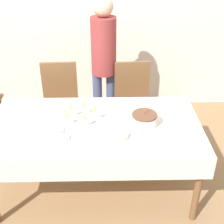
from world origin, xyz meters
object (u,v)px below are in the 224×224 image
Objects in this scene: dining_chair_far_right at (133,101)px; birthday_cake at (144,120)px; champagne_tray at (80,115)px; plate_stack_main at (113,134)px; dining_chair_far_left at (60,102)px; person_standing at (104,57)px.

birthday_cake is (0.02, -0.85, 0.28)m from dining_chair_far_right.
plate_stack_main is at bearing -38.35° from champagne_tray.
dining_chair_far_right reaches higher than plate_stack_main.
dining_chair_far_left is 2.61× the size of champagne_tray.
person_standing is (0.21, 0.96, 0.18)m from champagne_tray.
dining_chair_far_left is 1.23m from birthday_cake.
birthday_cake is 0.32m from plate_stack_main.
dining_chair_far_left and dining_chair_far_right have the same top height.
dining_chair_far_right reaches higher than champagne_tray.
birthday_cake is 0.13× the size of person_standing.
birthday_cake is at bearing 29.90° from plate_stack_main.
dining_chair_far_right is 0.58× the size of person_standing.
champagne_tray is (-0.56, 0.07, 0.01)m from birthday_cake.
champagne_tray is 1.46× the size of plate_stack_main.
champagne_tray is (-0.54, -0.77, 0.29)m from dining_chair_far_right.
person_standing reaches higher than dining_chair_far_left.
dining_chair_far_right is at bearing -0.01° from dining_chair_far_left.
champagne_tray is at bearing 172.57° from birthday_cake.
person_standing is at bearing 20.12° from dining_chair_far_left.
dining_chair_far_left is at bearing -159.88° from person_standing.
dining_chair_far_right is 4.38× the size of birthday_cake.
birthday_cake is 1.11m from person_standing.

